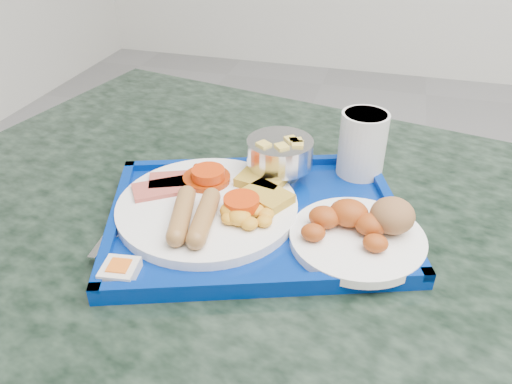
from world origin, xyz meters
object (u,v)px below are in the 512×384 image
at_px(main_plate, 212,204).
at_px(fruit_bowl, 280,154).
at_px(table, 285,314).
at_px(bread_plate, 362,229).
at_px(juice_cup, 363,142).
at_px(tray, 256,218).

distance_m(main_plate, fruit_bowl, 0.14).
bearing_deg(table, bread_plate, -20.42).
height_order(table, juice_cup, juice_cup).
bearing_deg(table, fruit_bowl, 113.28).
relative_size(tray, bread_plate, 2.73).
bearing_deg(juice_cup, bread_plate, -83.25).
xyz_separation_m(table, tray, (-0.04, -0.02, 0.21)).
relative_size(table, main_plate, 5.28).
bearing_deg(table, main_plate, -164.07).
bearing_deg(main_plate, bread_plate, -2.20).
distance_m(main_plate, bread_plate, 0.22).
height_order(tray, fruit_bowl, fruit_bowl).
xyz_separation_m(fruit_bowl, juice_cup, (0.12, 0.06, 0.01)).
bearing_deg(main_plate, juice_cup, 41.35).
relative_size(tray, fruit_bowl, 4.76).
bearing_deg(fruit_bowl, juice_cup, 25.19).
relative_size(main_plate, bread_plate, 1.45).
height_order(main_plate, fruit_bowl, fruit_bowl).
bearing_deg(tray, juice_cup, 51.50).
distance_m(table, main_plate, 0.25).
xyz_separation_m(main_plate, bread_plate, (0.22, -0.01, 0.01)).
xyz_separation_m(tray, main_plate, (-0.06, -0.01, 0.02)).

